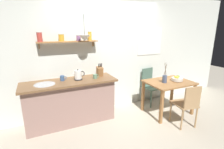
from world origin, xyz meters
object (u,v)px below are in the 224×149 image
dining_chair_far (150,84)px  twig_vase (165,79)px  coffee_mug_by_sink (62,78)px  coffee_mug_spare (95,76)px  knife_block (100,71)px  electric_kettle (78,75)px  fruit_bowl (177,79)px  dining_table (169,86)px  pendant_lamp (85,38)px  dining_chair_near (187,103)px

dining_chair_far → twig_vase: bearing=-98.2°
coffee_mug_by_sink → coffee_mug_spare: 0.65m
dining_chair_far → knife_block: 1.48m
electric_kettle → coffee_mug_spare: electric_kettle is taller
dining_chair_far → knife_block: size_ratio=3.21×
fruit_bowl → coffee_mug_spare: coffee_mug_spare is taller
dining_table → dining_chair_far: (-0.06, 0.60, -0.12)m
knife_block → pendant_lamp: size_ratio=0.58×
fruit_bowl → pendant_lamp: bearing=164.8°
dining_chair_near → dining_chair_far: dining_chair_far is taller
dining_chair_far → dining_chair_near: bearing=-90.9°
knife_block → coffee_mug_by_sink: bearing=-179.6°
knife_block → coffee_mug_by_sink: knife_block is taller
electric_kettle → fruit_bowl: bearing=-14.4°
knife_block → fruit_bowl: bearing=-20.6°
dining_table → dining_chair_far: 0.62m
knife_block → coffee_mug_spare: knife_block is taller
dining_table → fruit_bowl: bearing=-14.3°
fruit_bowl → coffee_mug_by_sink: (-2.42, 0.61, 0.15)m
coffee_mug_spare → coffee_mug_by_sink: bearing=169.0°
dining_chair_near → knife_block: size_ratio=3.05×
pendant_lamp → coffee_mug_spare: bearing=-15.1°
coffee_mug_spare → pendant_lamp: bearing=164.9°
coffee_mug_spare → knife_block: bearing=41.2°
twig_vase → pendant_lamp: pendant_lamp is taller
dining_chair_far → electric_kettle: bearing=-176.8°
dining_chair_near → pendant_lamp: (-1.69, 1.10, 1.24)m
dining_chair_far → dining_table: bearing=-84.3°
dining_table → dining_chair_far: dining_chair_far is taller
dining_table → twig_vase: 0.26m
dining_chair_far → fruit_bowl: size_ratio=3.75×
electric_kettle → knife_block: bearing=8.1°
dining_table → knife_block: bearing=158.6°
dining_chair_near → twig_vase: size_ratio=1.95×
twig_vase → electric_kettle: (-1.78, 0.51, 0.16)m
coffee_mug_spare → pendant_lamp: (-0.18, 0.05, 0.78)m
dining_table → coffee_mug_by_sink: bearing=165.9°
dining_chair_near → dining_chair_far: (0.02, 1.21, 0.02)m
electric_kettle → knife_block: 0.49m
twig_vase → electric_kettle: twig_vase is taller
knife_block → pendant_lamp: (-0.33, -0.08, 0.71)m
fruit_bowl → twig_vase: bearing=174.5°
dining_table → electric_kettle: electric_kettle is taller
coffee_mug_spare → dining_chair_near: bearing=-34.7°
fruit_bowl → pendant_lamp: 2.23m
dining_table → dining_chair_far: size_ratio=1.10×
dining_table → coffee_mug_by_sink: size_ratio=8.00×
electric_kettle → dining_chair_far: bearing=3.2°
fruit_bowl → dining_chair_near: bearing=-115.5°
dining_chair_far → pendant_lamp: pendant_lamp is taller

